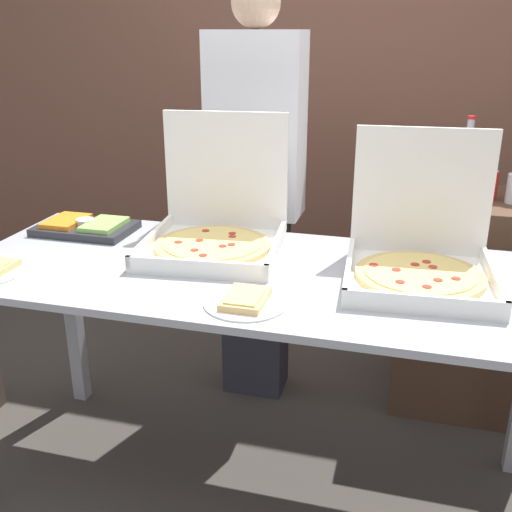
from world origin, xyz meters
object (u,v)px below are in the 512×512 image
object	(u,v)px
soda_bottle	(466,163)
soda_can_colored	(490,185)
veggie_tray	(85,227)
pizza_box_near_right	(216,226)
pizza_box_far_right	(420,254)
paper_plate_front_right	(246,300)
person_guest_plaid	(256,195)

from	to	relation	value
soda_bottle	soda_can_colored	bearing A→B (deg)	7.56
veggie_tray	soda_bottle	size ratio (longest dim) A/B	1.08
pizza_box_near_right	pizza_box_far_right	distance (m)	0.73
paper_plate_front_right	person_guest_plaid	distance (m)	0.97
soda_can_colored	person_guest_plaid	xyz separation A→B (m)	(-0.97, -0.16, -0.07)
pizza_box_near_right	pizza_box_far_right	xyz separation A→B (m)	(0.72, -0.10, -0.00)
soda_can_colored	person_guest_plaid	world-z (taller)	person_guest_plaid
paper_plate_front_right	soda_can_colored	bearing A→B (deg)	55.73
soda_can_colored	paper_plate_front_right	bearing A→B (deg)	-124.27
veggie_tray	soda_bottle	xyz separation A→B (m)	(1.44, 0.61, 0.21)
paper_plate_front_right	veggie_tray	bearing A→B (deg)	149.31
pizza_box_near_right	soda_can_colored	xyz separation A→B (m)	(0.99, 0.66, 0.06)
pizza_box_far_right	paper_plate_front_right	world-z (taller)	pizza_box_far_right
pizza_box_far_right	person_guest_plaid	world-z (taller)	person_guest_plaid
pizza_box_near_right	paper_plate_front_right	bearing A→B (deg)	-67.24
soda_bottle	paper_plate_front_right	bearing A→B (deg)	-120.66
paper_plate_front_right	soda_bottle	size ratio (longest dim) A/B	0.72
veggie_tray	pizza_box_near_right	bearing A→B (deg)	-3.47
soda_bottle	person_guest_plaid	distance (m)	0.89
pizza_box_far_right	veggie_tray	distance (m)	1.28
pizza_box_far_right	person_guest_plaid	bearing A→B (deg)	135.93
veggie_tray	soda_can_colored	distance (m)	1.67
pizza_box_near_right	veggie_tray	size ratio (longest dim) A/B	1.43
pizza_box_near_right	person_guest_plaid	bearing A→B (deg)	82.83
pizza_box_far_right	veggie_tray	bearing A→B (deg)	170.48
pizza_box_far_right	paper_plate_front_right	distance (m)	0.59
veggie_tray	soda_bottle	world-z (taller)	soda_bottle
pizza_box_near_right	soda_can_colored	world-z (taller)	pizza_box_near_right
paper_plate_front_right	soda_can_colored	xyz separation A→B (m)	(0.75, 1.10, 0.13)
pizza_box_near_right	person_guest_plaid	size ratio (longest dim) A/B	0.29
paper_plate_front_right	person_guest_plaid	bearing A→B (deg)	103.39
paper_plate_front_right	pizza_box_far_right	bearing A→B (deg)	35.27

